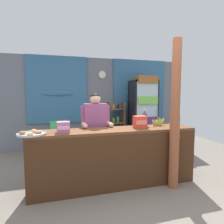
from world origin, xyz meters
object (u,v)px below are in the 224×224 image
Objects in this scene: shopkeeper at (96,124)px; soda_bottle_grape_soda at (145,119)px; stall_counter at (117,153)px; snack_box_wafer at (63,127)px; pastry_tray at (32,133)px; bottle_shelf_rack at (116,124)px; soda_bottle_cola at (172,120)px; snack_box_crackers at (140,122)px; drink_fridge at (143,109)px; timber_post at (175,119)px; banana_bunch at (158,122)px; plastic_lawn_chair at (61,136)px.

shopkeeper is 0.89m from soda_bottle_grape_soda.
soda_bottle_grape_soda is at bearing 23.74° from stall_counter.
shopkeeper is 8.25× the size of snack_box_wafer.
snack_box_wafer reaches higher than pastry_tray.
soda_bottle_cola is (0.38, -2.13, 0.38)m from bottle_shelf_rack.
stall_counter is 2.29m from bottle_shelf_rack.
snack_box_crackers is 1.12× the size of snack_box_wafer.
soda_bottle_grape_soda is 0.47m from soda_bottle_cola.
stall_counter is 1.34× the size of drink_fridge.
soda_bottle_cola is at bearing 65.12° from timber_post.
soda_bottle_grape_soda reaches higher than banana_bunch.
shopkeeper reaches higher than plastic_lawn_chair.
bottle_shelf_rack reaches higher than plastic_lawn_chair.
timber_post is at bearing -61.16° from soda_bottle_grape_soda.
snack_box_wafer is (-2.19, -1.95, -0.06)m from drink_fridge.
plastic_lawn_chair is at bearing 91.21° from snack_box_wafer.
pastry_tray is at bearing -171.55° from soda_bottle_grape_soda.
soda_bottle_cola reaches higher than banana_bunch.
bottle_shelf_rack is 7.02× the size of snack_box_wafer.
pastry_tray is (-1.00, -0.56, 0.00)m from shopkeeper.
snack_box_crackers is at bearing -33.75° from shopkeeper.
shopkeeper is (-1.12, 0.79, -0.17)m from timber_post.
shopkeeper reaches higher than pastry_tray.
shopkeeper is at bearing 144.82° from timber_post.
plastic_lawn_chair is 1.51m from shopkeeper.
pastry_tray is at bearing -179.54° from stall_counter.
soda_bottle_cola is at bearing -43.58° from plastic_lawn_chair.
timber_post is 2.14m from pastry_tray.
pastry_tray is (-0.39, -1.86, 0.46)m from plastic_lawn_chair.
snack_box_crackers is (1.28, -1.75, 0.55)m from plastic_lawn_chair.
snack_box_wafer is at bearing -138.38° from drink_fridge.
stall_counter is at bearing -66.35° from shopkeeper.
soda_bottle_cola reaches higher than pastry_tray.
snack_box_wafer reaches higher than plastic_lawn_chair.
drink_fridge is 1.54× the size of bottle_shelf_rack.
snack_box_crackers is (-0.17, -0.17, -0.03)m from soda_bottle_grape_soda.
soda_bottle_cola reaches higher than snack_box_crackers.
banana_bunch is (0.24, -0.04, -0.07)m from soda_bottle_grape_soda.
drink_fridge reaches higher than bottle_shelf_rack.
bottle_shelf_rack reaches higher than stall_counter.
soda_bottle_cola is 0.59m from snack_box_crackers.
soda_bottle_grape_soda is 1.87m from pastry_tray.
pastry_tray is 2.10m from banana_bunch.
pastry_tray is (-1.24, -0.01, 0.39)m from stall_counter.
timber_post is 2.78m from plastic_lawn_chair.
stall_counter is 14.51× the size of snack_box_wafer.
soda_bottle_grape_soda is at bearing 8.80° from snack_box_wafer.
drink_fridge is 2.31m from plastic_lawn_chair.
snack_box_wafer is at bearing -179.35° from soda_bottle_cola.
snack_box_wafer is at bearing 170.36° from timber_post.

